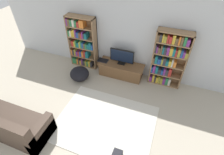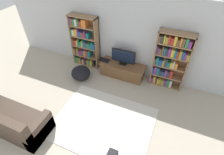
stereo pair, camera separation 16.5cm
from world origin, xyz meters
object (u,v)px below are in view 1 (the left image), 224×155
at_px(bookshelf_left, 82,43).
at_px(bookshelf_right, 168,59).
at_px(couch_left_sectional, 10,124).
at_px(beanbag_ottoman, 80,74).
at_px(tv_stand, 121,70).
at_px(laptop, 103,60).
at_px(television, 122,57).

height_order(bookshelf_left, bookshelf_right, same).
bearing_deg(couch_left_sectional, beanbag_ottoman, 75.68).
relative_size(bookshelf_left, bookshelf_right, 1.00).
xyz_separation_m(tv_stand, laptop, (-0.63, -0.03, 0.24)).
height_order(bookshelf_right, television, bookshelf_right).
relative_size(laptop, couch_left_sectional, 0.18).
bearing_deg(couch_left_sectional, bookshelf_left, 83.88).
xyz_separation_m(bookshelf_left, laptop, (0.82, -0.17, -0.40)).
height_order(bookshelf_right, couch_left_sectional, bookshelf_right).
height_order(bookshelf_right, tv_stand, bookshelf_right).
relative_size(television, beanbag_ottoman, 1.26).
xyz_separation_m(bookshelf_right, beanbag_ottoman, (-2.57, -0.80, -0.70)).
xyz_separation_m(television, beanbag_ottoman, (-1.20, -0.70, -0.52)).
bearing_deg(couch_left_sectional, tv_stand, 59.02).
xyz_separation_m(bookshelf_right, television, (-1.38, -0.10, -0.18)).
distance_m(bookshelf_left, laptop, 0.93).
distance_m(tv_stand, beanbag_ottoman, 1.37).
relative_size(bookshelf_left, television, 2.32).
xyz_separation_m(bookshelf_left, couch_left_sectional, (-0.33, -3.12, -0.58)).
bearing_deg(laptop, bookshelf_right, 4.92).
relative_size(television, laptop, 2.24).
bearing_deg(bookshelf_right, beanbag_ottoman, -162.63).
bearing_deg(laptop, couch_left_sectional, -111.46).
bearing_deg(tv_stand, bookshelf_right, 5.96).
distance_m(bookshelf_right, beanbag_ottoman, 2.78).
height_order(bookshelf_left, tv_stand, bookshelf_left).
bearing_deg(laptop, bookshelf_left, 168.10).
bearing_deg(beanbag_ottoman, bookshelf_right, 17.37).
distance_m(couch_left_sectional, beanbag_ottoman, 2.39).
height_order(tv_stand, television, television).
bearing_deg(bookshelf_right, laptop, -175.08).
xyz_separation_m(bookshelf_left, television, (1.45, -0.11, -0.13)).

